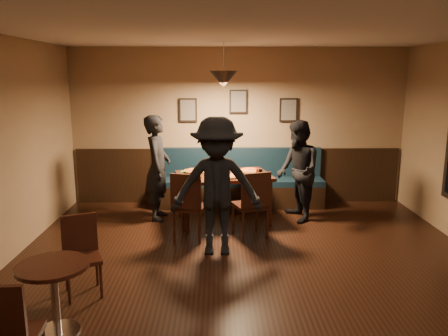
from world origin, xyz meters
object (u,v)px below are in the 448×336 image
diner_left (158,168)px  cafe_table (55,299)px  tabasco_bottle (257,171)px  chair_near_right (250,204)px  soda_glass (260,173)px  cafe_chair_far (82,257)px  booth_bench (239,179)px  chair_near_left (191,205)px  diner_front (217,187)px  diner_right (298,171)px  dining_table (224,198)px

diner_left → cafe_table: 3.42m
tabasco_bottle → cafe_table: tabasco_bottle is taller
chair_near_right → diner_left: 1.71m
soda_glass → cafe_chair_far: bearing=-133.9°
booth_bench → tabasco_bottle: 1.00m
chair_near_left → diner_left: (-0.58, 0.91, 0.35)m
diner_front → cafe_table: (-1.45, -1.88, -0.56)m
booth_bench → cafe_table: booth_bench is taller
diner_right → tabasco_bottle: (-0.66, -0.09, 0.03)m
tabasco_bottle → diner_right: bearing=7.8°
dining_table → chair_near_left: (-0.48, -0.75, 0.11)m
tabasco_bottle → cafe_chair_far: (-2.05, -2.39, -0.41)m
diner_left → chair_near_left: bearing=-146.6°
diner_front → cafe_chair_far: (-1.43, -1.14, -0.48)m
cafe_table → dining_table: bearing=63.9°
chair_near_right → soda_glass: bearing=48.0°
booth_bench → soda_glass: 1.22m
diner_right → cafe_table: diner_right is taller
cafe_chair_far → diner_right: bearing=-159.9°
soda_glass → tabasco_bottle: soda_glass is taller
diner_right → diner_front: size_ratio=0.90×
diner_left → cafe_chair_far: size_ratio=2.01×
booth_bench → diner_right: 1.26m
booth_bench → dining_table: bearing=-107.8°
dining_table → chair_near_right: size_ratio=1.46×
chair_near_right → diner_front: size_ratio=0.55×
tabasco_bottle → cafe_table: bearing=-123.6°
diner_right → cafe_table: size_ratio=2.40×
diner_right → tabasco_bottle: 0.67m
dining_table → cafe_table: dining_table is taller
chair_near_left → cafe_chair_far: chair_near_left is taller
diner_right → cafe_chair_far: diner_right is taller
diner_right → cafe_chair_far: (-2.72, -2.48, -0.39)m
tabasco_bottle → diner_left: bearing=172.6°
cafe_chair_far → dining_table: bearing=-144.6°
cafe_chair_far → tabasco_bottle: bearing=-153.0°
dining_table → soda_glass: size_ratio=10.10×
chair_near_left → soda_glass: chair_near_left is taller
soda_glass → booth_bench: bearing=103.6°
chair_near_left → chair_near_right: (0.86, 0.05, 0.00)m
chair_near_right → cafe_chair_far: chair_near_right is taller
chair_near_right → cafe_table: bearing=-147.5°
cafe_table → cafe_chair_far: 0.75m
chair_near_left → diner_right: size_ratio=0.61×
diner_front → cafe_chair_far: diner_front is taller
cafe_chair_far → soda_glass: bearing=-156.3°
tabasco_bottle → cafe_chair_far: 3.18m
booth_bench → chair_near_right: (0.10, -1.57, -0.00)m
booth_bench → diner_left: size_ratio=1.77×
booth_bench → chair_near_left: (-0.76, -1.61, -0.01)m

